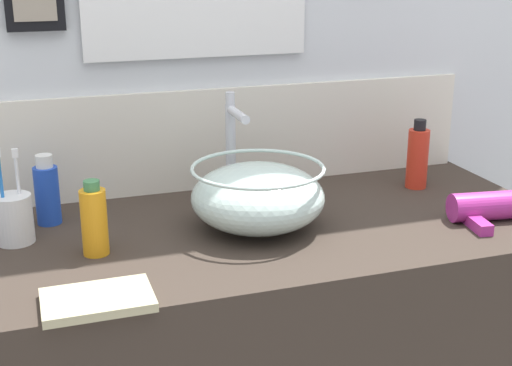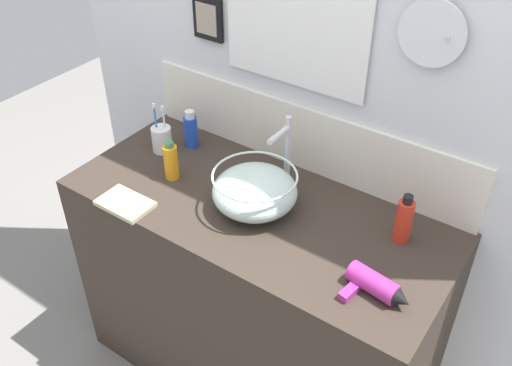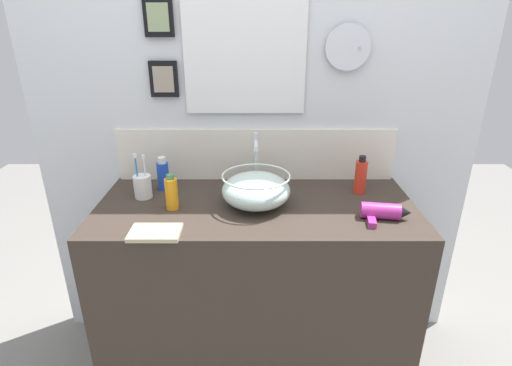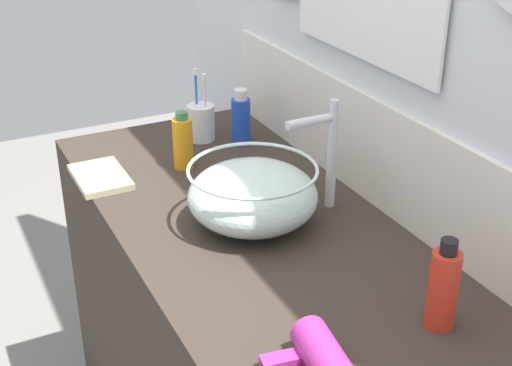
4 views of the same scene
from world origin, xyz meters
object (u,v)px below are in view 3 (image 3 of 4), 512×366
Objects in this scene: glass_bowl_sink at (255,190)px; soap_dispenser at (172,193)px; hand_towel at (156,233)px; lotion_bottle at (163,175)px; hair_drier at (384,212)px; spray_bottle at (361,176)px; toothbrush_cup at (143,186)px; faucet at (255,157)px.

glass_bowl_sink is 0.35m from soap_dispenser.
soap_dispenser is 0.82× the size of hand_towel.
glass_bowl_sink is at bearing -22.47° from lotion_bottle.
glass_bowl_sink is 1.53× the size of hand_towel.
hair_drier is at bearing -17.57° from lotion_bottle.
hair_drier is (0.51, -0.12, -0.04)m from glass_bowl_sink.
spray_bottle is at bearing 11.37° from soap_dispenser.
toothbrush_cup is (-1.00, 0.21, 0.02)m from hair_drier.
toothbrush_cup is at bearing -168.44° from faucet.
soap_dispenser is at bearing 173.82° from hair_drier.
spray_bottle reaches higher than lotion_bottle.
toothbrush_cup is 0.36m from hand_towel.
hair_drier is 0.98m from lotion_bottle.
faucet reaches higher than toothbrush_cup.
faucet reaches higher than glass_bowl_sink.
spray_bottle reaches higher than hair_drier.
faucet is 0.58m from hand_towel.
spray_bottle is 0.94× the size of hand_towel.
toothbrush_cup reaches higher than soap_dispenser.
soap_dispenser is (-0.34, -0.21, -0.08)m from faucet.
toothbrush_cup is at bearing 111.14° from hand_towel.
faucet reaches higher than hand_towel.
hand_towel is (-0.84, -0.38, -0.07)m from spray_bottle.
spray_bottle is (0.97, 0.05, 0.03)m from toothbrush_cup.
soap_dispenser is (-0.34, -0.03, -0.00)m from glass_bowl_sink.
faucet is at bearing 148.94° from hair_drier.
faucet reaches higher than hair_drier.
hand_towel is at bearing -155.66° from spray_bottle.
faucet is at bearing 90.00° from glass_bowl_sink.
toothbrush_cup is 1.09× the size of hand_towel.
soap_dispenser reaches higher than hand_towel.
hair_drier is 1.29× the size of lotion_bottle.
glass_bowl_sink is 0.45m from hand_towel.
hair_drier is at bearing -31.06° from faucet.
spray_bottle is at bearing 24.34° from hand_towel.
soap_dispenser is at bearing -168.63° from spray_bottle.
toothbrush_cup reaches higher than hair_drier.
soap_dispenser is at bearing -68.86° from lotion_bottle.
faucet is 1.67× the size of lotion_bottle.
spray_bottle is (0.47, -0.05, -0.07)m from faucet.
lotion_bottle reaches higher than glass_bowl_sink.
toothbrush_cup is 0.97m from spray_bottle.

